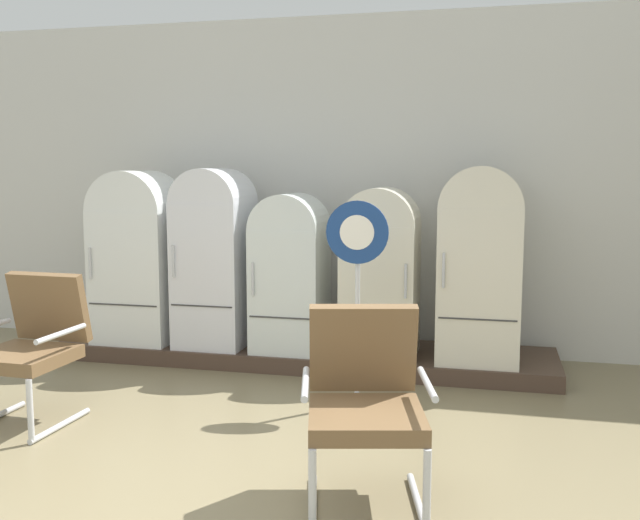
% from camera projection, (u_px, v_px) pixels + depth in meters
% --- Properties ---
extents(back_wall, '(11.76, 0.12, 3.15)m').
position_uv_depth(back_wall, '(318.00, 184.00, 6.92)').
color(back_wall, silver).
rests_on(back_wall, ground).
extents(display_plinth, '(4.48, 0.95, 0.14)m').
position_uv_depth(display_plinth, '(302.00, 353.00, 6.50)').
color(display_plinth, '#48352A').
rests_on(display_plinth, ground).
extents(refrigerator_0, '(0.72, 0.67, 1.58)m').
position_uv_depth(refrigerator_0, '(138.00, 252.00, 6.63)').
color(refrigerator_0, white).
rests_on(refrigerator_0, display_plinth).
extents(refrigerator_1, '(0.61, 0.69, 1.60)m').
position_uv_depth(refrigerator_1, '(215.00, 252.00, 6.47)').
color(refrigerator_1, white).
rests_on(refrigerator_1, display_plinth).
extents(refrigerator_2, '(0.60, 0.62, 1.38)m').
position_uv_depth(refrigerator_2, '(290.00, 268.00, 6.28)').
color(refrigerator_2, silver).
rests_on(refrigerator_2, display_plinth).
extents(refrigerator_3, '(0.62, 0.62, 1.44)m').
position_uv_depth(refrigerator_3, '(381.00, 267.00, 6.10)').
color(refrigerator_3, silver).
rests_on(refrigerator_3, display_plinth).
extents(refrigerator_4, '(0.66, 0.72, 1.62)m').
position_uv_depth(refrigerator_4, '(480.00, 258.00, 5.94)').
color(refrigerator_4, silver).
rests_on(refrigerator_4, display_plinth).
extents(armchair_left, '(0.68, 0.73, 1.01)m').
position_uv_depth(armchair_left, '(32.00, 341.00, 4.93)').
color(armchair_left, silver).
rests_on(armchair_left, ground).
extents(armchair_right, '(0.76, 0.82, 1.01)m').
position_uv_depth(armchair_right, '(365.00, 395.00, 3.75)').
color(armchair_right, silver).
rests_on(armchair_right, ground).
extents(sign_stand, '(0.46, 0.32, 1.51)m').
position_uv_depth(sign_stand, '(357.00, 306.00, 5.22)').
color(sign_stand, '#2D2D30').
rests_on(sign_stand, ground).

